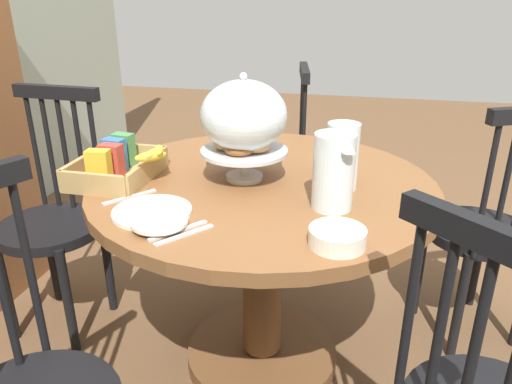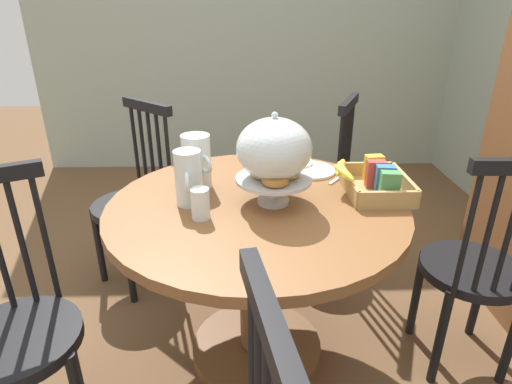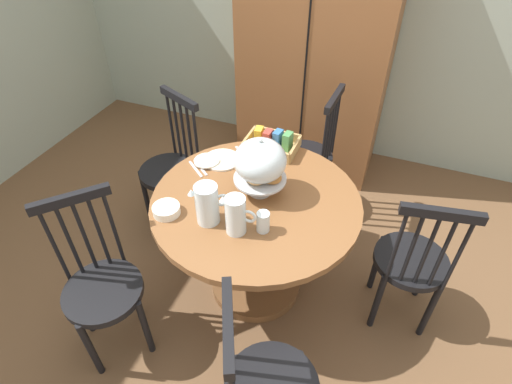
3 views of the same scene
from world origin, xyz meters
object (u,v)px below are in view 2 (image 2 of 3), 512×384
at_px(pastry_stand_with_dome, 274,153).
at_px(cereal_bowl, 195,163).
at_px(orange_juice_pitcher, 197,164).
at_px(windsor_chair_host_seat, 135,205).
at_px(windsor_chair_facing_door, 475,273).
at_px(china_plate_small, 296,162).
at_px(china_plate_large, 310,170).
at_px(dining_table, 257,255).
at_px(milk_pitcher, 189,180).
at_px(windsor_chair_far_side, 317,189).
at_px(windsor_chair_near_window, 16,335).
at_px(cereal_basket, 374,181).
at_px(drinking_glass, 200,204).

xyz_separation_m(pastry_stand_with_dome, cereal_bowl, (-0.38, -0.33, -0.17)).
bearing_deg(cereal_bowl, orange_juice_pitcher, 8.26).
bearing_deg(windsor_chair_host_seat, pastry_stand_with_dome, 48.85).
distance_m(windsor_chair_facing_door, pastry_stand_with_dome, 0.93).
distance_m(orange_juice_pitcher, china_plate_small, 0.49).
distance_m(pastry_stand_with_dome, china_plate_large, 0.41).
bearing_deg(dining_table, milk_pitcher, -90.95).
relative_size(milk_pitcher, china_plate_large, 0.94).
height_order(windsor_chair_host_seat, china_plate_small, windsor_chair_host_seat).
relative_size(china_plate_small, cereal_bowl, 1.07).
bearing_deg(windsor_chair_far_side, china_plate_small, -24.80).
xyz_separation_m(windsor_chair_near_window, china_plate_small, (-0.74, 0.98, 0.30)).
xyz_separation_m(windsor_chair_facing_door, windsor_chair_far_side, (-0.84, -0.49, 0.00)).
bearing_deg(china_plate_small, windsor_chair_facing_door, 55.85).
bearing_deg(windsor_chair_far_side, milk_pitcher, -38.84).
xyz_separation_m(windsor_chair_facing_door, china_plate_small, (-0.45, -0.66, 0.30)).
bearing_deg(windsor_chair_facing_door, orange_juice_pitcher, -101.63).
bearing_deg(china_plate_large, cereal_bowl, -97.54).
xyz_separation_m(milk_pitcher, cereal_basket, (-0.08, 0.71, -0.05)).
distance_m(windsor_chair_near_window, china_plate_large, 1.26).
bearing_deg(drinking_glass, cereal_basket, 106.65).
height_order(windsor_chair_host_seat, milk_pitcher, windsor_chair_host_seat).
bearing_deg(windsor_chair_far_side, cereal_basket, 7.24).
height_order(pastry_stand_with_dome, china_plate_large, pastry_stand_with_dome).
xyz_separation_m(pastry_stand_with_dome, milk_pitcher, (-0.00, -0.31, -0.10)).
bearing_deg(dining_table, pastry_stand_with_dome, 91.50).
bearing_deg(china_plate_small, pastry_stand_with_dome, -18.82).
xyz_separation_m(windsor_chair_facing_door, milk_pitcher, (-0.07, -1.11, 0.38)).
relative_size(windsor_chair_near_window, china_plate_large, 4.43).
bearing_deg(drinking_glass, milk_pitcher, -156.66).
height_order(orange_juice_pitcher, cereal_bowl, orange_juice_pitcher).
bearing_deg(drinking_glass, windsor_chair_facing_door, 92.76).
relative_size(windsor_chair_near_window, orange_juice_pitcher, 4.50).
bearing_deg(dining_table, orange_juice_pitcher, -124.55).
bearing_deg(windsor_chair_far_side, orange_juice_pitcher, -44.62).
xyz_separation_m(windsor_chair_host_seat, orange_juice_pitcher, (0.44, 0.39, 0.39)).
bearing_deg(windsor_chair_facing_door, dining_table, -94.24).
height_order(dining_table, windsor_chair_host_seat, windsor_chair_host_seat).
bearing_deg(cereal_bowl, dining_table, 34.80).
bearing_deg(pastry_stand_with_dome, milk_pitcher, -90.46).
height_order(milk_pitcher, china_plate_large, milk_pitcher).
xyz_separation_m(cereal_bowl, drinking_glass, (0.50, 0.07, 0.03)).
height_order(orange_juice_pitcher, milk_pitcher, orange_juice_pitcher).
xyz_separation_m(pastry_stand_with_dome, orange_juice_pitcher, (-0.16, -0.30, -0.10)).
xyz_separation_m(windsor_chair_facing_door, windsor_chair_host_seat, (-0.66, -1.48, 0.00)).
xyz_separation_m(pastry_stand_with_dome, drinking_glass, (0.12, -0.26, -0.14)).
distance_m(windsor_chair_facing_door, cereal_bowl, 1.25).
height_order(windsor_chair_host_seat, cereal_bowl, windsor_chair_host_seat).
height_order(windsor_chair_facing_door, drinking_glass, windsor_chair_facing_door).
xyz_separation_m(dining_table, windsor_chair_near_window, (0.35, -0.78, -0.06)).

